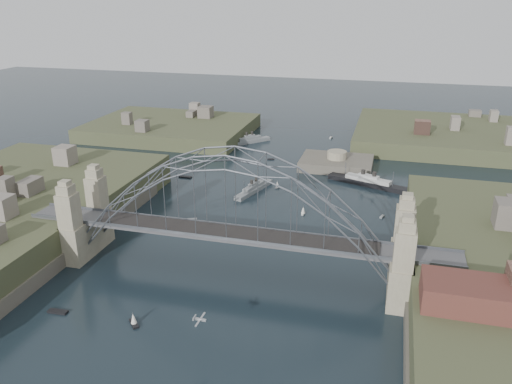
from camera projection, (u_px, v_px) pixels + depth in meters
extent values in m
plane|color=black|center=(232.00, 271.00, 100.44)|extent=(500.00, 500.00, 0.00)
cube|color=#4C4C4F|center=(231.00, 235.00, 97.56)|extent=(84.00, 6.00, 0.70)
cube|color=#545961|center=(226.00, 239.00, 94.66)|extent=(84.00, 0.25, 0.50)
cube|color=#545961|center=(236.00, 226.00, 100.07)|extent=(84.00, 0.25, 0.50)
cube|color=black|center=(231.00, 232.00, 97.37)|extent=(55.20, 5.20, 0.35)
cube|color=gray|center=(70.00, 223.00, 100.42)|extent=(3.40, 3.40, 17.70)
cube|color=gray|center=(98.00, 204.00, 109.43)|extent=(3.40, 3.40, 17.70)
cube|color=gray|center=(403.00, 264.00, 85.09)|extent=(3.40, 3.40, 17.70)
cube|color=gray|center=(403.00, 238.00, 94.09)|extent=(3.40, 3.40, 17.70)
cube|color=gray|center=(88.00, 235.00, 106.67)|extent=(4.08, 13.80, 8.00)
cube|color=gray|center=(400.00, 275.00, 91.34)|extent=(4.08, 13.80, 8.00)
cube|color=#514C41|center=(73.00, 245.00, 108.72)|extent=(6.00, 70.00, 4.00)
cube|color=#514C41|center=(421.00, 293.00, 91.44)|extent=(6.00, 70.00, 4.00)
cube|color=#3F4428|center=(171.00, 133.00, 199.21)|extent=(60.00, 45.00, 9.00)
cube|color=#3F4428|center=(454.00, 141.00, 187.08)|extent=(70.00, 55.00, 9.50)
cube|color=#514C41|center=(336.00, 169.00, 160.75)|extent=(22.00, 16.00, 7.00)
cylinder|color=gray|center=(337.00, 155.00, 159.06)|extent=(6.00, 6.00, 2.40)
cube|color=#592D26|center=(494.00, 298.00, 73.53)|extent=(20.00, 8.00, 4.00)
cube|color=gray|center=(254.00, 190.00, 141.06)|extent=(6.82, 16.63, 1.48)
cube|color=gray|center=(254.00, 186.00, 140.66)|extent=(4.18, 9.27, 1.11)
cube|color=gray|center=(254.00, 184.00, 140.36)|extent=(2.34, 4.34, 0.74)
cylinder|color=black|center=(252.00, 183.00, 139.19)|extent=(0.80, 0.80, 1.48)
cylinder|color=black|center=(256.00, 180.00, 141.05)|extent=(0.80, 0.80, 1.48)
cylinder|color=#545961|center=(244.00, 188.00, 136.21)|extent=(0.15, 0.15, 3.71)
cylinder|color=#545961|center=(263.00, 177.00, 144.17)|extent=(0.15, 0.15, 3.71)
cube|color=gray|center=(249.00, 142.00, 187.18)|extent=(12.88, 14.04, 1.68)
cube|color=gray|center=(249.00, 139.00, 186.73)|extent=(7.43, 8.03, 1.26)
cube|color=gray|center=(249.00, 136.00, 186.39)|extent=(3.74, 3.97, 0.84)
cylinder|color=black|center=(247.00, 135.00, 185.53)|extent=(0.83, 0.83, 1.68)
cylinder|color=black|center=(252.00, 134.00, 186.72)|extent=(0.83, 0.83, 1.68)
cylinder|color=#545961|center=(238.00, 137.00, 183.64)|extent=(0.17, 0.17, 4.19)
cylinder|color=#545961|center=(261.00, 133.00, 188.76)|extent=(0.17, 0.17, 4.19)
cube|color=black|center=(368.00, 184.00, 145.58)|extent=(23.53, 11.20, 1.73)
cube|color=beige|center=(368.00, 180.00, 145.11)|extent=(13.16, 6.77, 1.30)
cube|color=beige|center=(368.00, 176.00, 144.76)|extent=(6.22, 3.72, 0.87)
cylinder|color=black|center=(363.00, 173.00, 145.39)|extent=(1.17, 1.17, 1.73)
cylinder|color=black|center=(374.00, 175.00, 143.60)|extent=(1.17, 1.17, 1.73)
cylinder|color=#545961|center=(346.00, 170.00, 148.41)|extent=(0.17, 0.17, 4.34)
cylinder|color=#545961|center=(393.00, 179.00, 140.73)|extent=(0.17, 0.17, 4.34)
cube|color=#A7AAAE|center=(200.00, 320.00, 75.33)|extent=(1.83, 0.36, 0.32)
cube|color=#A7AAAE|center=(200.00, 319.00, 75.31)|extent=(0.37, 3.65, 0.07)
cube|color=#A7AAAE|center=(194.00, 318.00, 75.50)|extent=(0.20, 1.14, 0.40)
cube|color=beige|center=(192.00, 219.00, 123.32)|extent=(2.35, 1.66, 0.45)
cube|color=beige|center=(303.00, 214.00, 126.50)|extent=(0.67, 1.76, 0.45)
cylinder|color=#545961|center=(303.00, 210.00, 126.12)|extent=(0.08, 0.08, 2.20)
cone|color=silver|center=(303.00, 210.00, 126.12)|extent=(1.07, 1.30, 1.92)
cube|color=beige|center=(134.00, 324.00, 84.26)|extent=(2.62, 2.69, 0.45)
cylinder|color=#545961|center=(133.00, 318.00, 83.88)|extent=(0.08, 0.08, 2.20)
cone|color=silver|center=(133.00, 318.00, 83.88)|extent=(1.58, 1.59, 1.92)
cube|color=beige|center=(382.00, 217.00, 124.81)|extent=(1.22, 2.00, 0.45)
cube|color=beige|center=(185.00, 177.00, 151.98)|extent=(3.83, 1.39, 0.45)
cube|color=beige|center=(277.00, 188.00, 143.61)|extent=(1.21, 1.56, 0.45)
cylinder|color=#545961|center=(277.00, 184.00, 143.23)|extent=(0.08, 0.08, 2.20)
cone|color=silver|center=(277.00, 184.00, 143.23)|extent=(1.50, 1.58, 1.92)
cube|color=beige|center=(271.00, 159.00, 168.49)|extent=(2.37, 1.39, 0.45)
cube|color=beige|center=(393.00, 265.00, 102.45)|extent=(1.79, 2.48, 0.45)
cube|color=beige|center=(58.00, 312.00, 87.39)|extent=(3.50, 1.29, 0.45)
cube|color=beige|center=(331.00, 138.00, 193.16)|extent=(1.22, 2.21, 0.45)
cube|color=beige|center=(331.00, 137.00, 193.02)|extent=(0.90, 1.37, 0.40)
cylinder|color=black|center=(331.00, 136.00, 192.85)|extent=(0.16, 0.16, 0.70)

